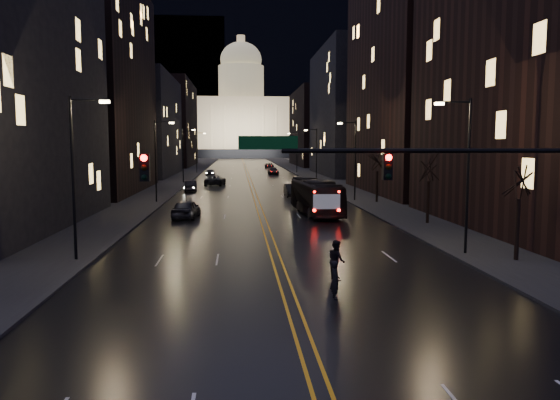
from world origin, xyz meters
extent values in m
plane|color=black|center=(0.00, 0.00, 0.00)|extent=(900.00, 900.00, 0.00)
cube|color=black|center=(0.00, 130.00, 0.01)|extent=(20.00, 320.00, 0.02)
cube|color=black|center=(-14.00, 130.00, 0.08)|extent=(8.00, 320.00, 0.16)
cube|color=black|center=(14.00, 130.00, 0.08)|extent=(8.00, 320.00, 0.16)
cube|color=orange|center=(0.00, 130.00, 0.03)|extent=(0.62, 320.00, 0.01)
cube|color=black|center=(-21.00, 54.00, 14.00)|extent=(12.00, 30.00, 28.00)
cube|color=black|center=(-21.00, 92.00, 10.00)|extent=(12.00, 34.00, 20.00)
cube|color=black|center=(-21.00, 140.00, 12.00)|extent=(12.00, 40.00, 24.00)
cube|color=black|center=(21.00, 20.00, 12.00)|extent=(12.00, 26.00, 24.00)
cube|color=black|center=(21.00, 50.00, 19.00)|extent=(12.00, 30.00, 38.00)
cube|color=black|center=(21.00, 92.00, 13.00)|extent=(12.00, 34.00, 26.00)
cube|color=black|center=(21.00, 140.00, 11.00)|extent=(12.00, 40.00, 22.00)
cube|color=black|center=(40.00, 380.00, 65.00)|extent=(520.00, 60.00, 130.00)
cube|color=black|center=(0.00, 250.00, 2.00)|extent=(90.00, 50.00, 4.00)
cube|color=#DFBE81|center=(0.00, 250.00, 16.00)|extent=(80.00, 36.00, 24.00)
cylinder|color=#D5C489|center=(0.00, 250.00, 36.00)|extent=(22.00, 22.00, 16.00)
ellipsoid|color=#D5C489|center=(0.00, 250.00, 47.00)|extent=(20.00, 20.00, 17.00)
cylinder|color=#DFBE81|center=(0.00, 250.00, 55.50)|extent=(4.00, 4.00, 6.00)
cylinder|color=black|center=(5.50, 0.00, 6.20)|extent=(12.00, 0.18, 0.18)
cube|color=black|center=(-5.50, 0.00, 5.60)|extent=(0.35, 0.30, 1.00)
cube|color=black|center=(3.50, 0.00, 5.60)|extent=(0.35, 0.30, 1.00)
sphere|color=#FF0705|center=(-5.50, -0.18, 5.95)|extent=(0.24, 0.24, 0.24)
sphere|color=#FF0705|center=(3.50, -0.18, 5.95)|extent=(0.24, 0.24, 0.24)
cube|color=#053F14|center=(-1.00, 0.00, 6.50)|extent=(2.20, 0.06, 0.50)
cylinder|color=black|center=(11.00, 10.00, 4.50)|extent=(0.16, 0.16, 9.00)
cylinder|color=black|center=(10.10, 10.00, 8.80)|extent=(1.80, 0.10, 0.10)
cube|color=beige|center=(9.20, 10.00, 8.70)|extent=(0.50, 0.25, 0.15)
cylinder|color=black|center=(-11.00, 10.00, 4.50)|extent=(0.16, 0.16, 9.00)
cylinder|color=black|center=(-10.10, 10.00, 8.80)|extent=(1.80, 0.10, 0.10)
cube|color=beige|center=(-9.20, 10.00, 8.70)|extent=(0.50, 0.25, 0.15)
cylinder|color=black|center=(11.00, 40.00, 4.50)|extent=(0.16, 0.16, 9.00)
cylinder|color=black|center=(10.10, 40.00, 8.80)|extent=(1.80, 0.10, 0.10)
cube|color=beige|center=(9.20, 40.00, 8.70)|extent=(0.50, 0.25, 0.15)
cylinder|color=black|center=(-11.00, 40.00, 4.50)|extent=(0.16, 0.16, 9.00)
cylinder|color=black|center=(-10.10, 40.00, 8.80)|extent=(1.80, 0.10, 0.10)
cube|color=beige|center=(-9.20, 40.00, 8.70)|extent=(0.50, 0.25, 0.15)
cylinder|color=black|center=(11.00, 70.00, 4.50)|extent=(0.16, 0.16, 9.00)
cylinder|color=black|center=(10.10, 70.00, 8.80)|extent=(1.80, 0.10, 0.10)
cube|color=beige|center=(9.20, 70.00, 8.70)|extent=(0.50, 0.25, 0.15)
cylinder|color=black|center=(-11.00, 70.00, 4.50)|extent=(0.16, 0.16, 9.00)
cylinder|color=black|center=(-10.10, 70.00, 8.80)|extent=(1.80, 0.10, 0.10)
cube|color=beige|center=(-9.20, 70.00, 8.70)|extent=(0.50, 0.25, 0.15)
cylinder|color=black|center=(11.00, 100.00, 4.50)|extent=(0.16, 0.16, 9.00)
cylinder|color=black|center=(10.10, 100.00, 8.80)|extent=(1.80, 0.10, 0.10)
cube|color=beige|center=(9.20, 100.00, 8.70)|extent=(0.50, 0.25, 0.15)
cylinder|color=black|center=(-11.00, 100.00, 4.50)|extent=(0.16, 0.16, 9.00)
cylinder|color=black|center=(-10.10, 100.00, 8.80)|extent=(1.80, 0.10, 0.10)
cube|color=beige|center=(-9.20, 100.00, 8.70)|extent=(0.50, 0.25, 0.15)
cylinder|color=black|center=(13.00, 8.00, 1.75)|extent=(0.24, 0.24, 3.50)
cylinder|color=black|center=(13.00, 22.00, 1.75)|extent=(0.24, 0.24, 3.50)
cylinder|color=black|center=(13.00, 38.00, 1.75)|extent=(0.24, 0.24, 3.50)
imported|color=black|center=(5.04, 29.21, 1.59)|extent=(3.57, 11.61, 3.18)
imported|color=black|center=(-6.60, 27.18, 0.84)|extent=(2.43, 5.08, 1.67)
imported|color=black|center=(-8.50, 53.99, 0.75)|extent=(2.05, 4.68, 1.50)
imported|color=black|center=(-5.58, 64.84, 0.80)|extent=(3.41, 6.09, 1.61)
imported|color=black|center=(-7.65, 90.45, 0.66)|extent=(2.26, 4.69, 1.32)
imported|color=black|center=(4.51, 45.97, 0.78)|extent=(1.78, 4.79, 1.57)
imported|color=black|center=(7.12, 63.14, 0.80)|extent=(2.17, 4.81, 1.60)
imported|color=black|center=(5.31, 93.39, 0.74)|extent=(2.22, 5.18, 1.49)
imported|color=black|center=(6.28, 124.02, 0.71)|extent=(2.55, 5.19, 1.42)
imported|color=black|center=(1.87, 1.73, 0.82)|extent=(0.42, 0.61, 1.63)
imported|color=black|center=(2.53, 5.00, 0.96)|extent=(0.64, 1.00, 1.93)
camera|label=1|loc=(-2.14, -20.18, 6.46)|focal=35.00mm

